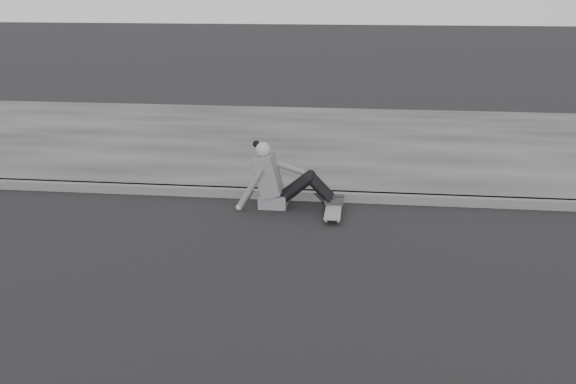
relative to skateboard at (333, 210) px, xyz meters
name	(u,v)px	position (x,y,z in m)	size (l,w,h in m)	color
ground	(448,293)	(1.19, -2.01, -0.07)	(80.00, 80.00, 0.00)	black
curb	(425,200)	(1.19, 0.57, -0.01)	(24.00, 0.16, 0.12)	#505050
sidewalk	(411,145)	(1.19, 3.59, -0.01)	(24.00, 6.00, 0.12)	#3C3C3C
skateboard	(333,210)	(0.00, 0.00, 0.00)	(0.20, 0.78, 0.09)	gray
seated_woman	(278,180)	(-0.73, 0.25, 0.29)	(1.38, 0.46, 0.88)	#58585B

